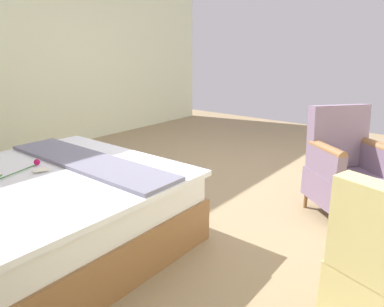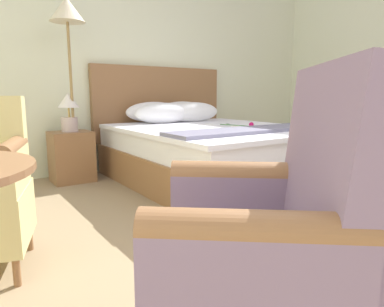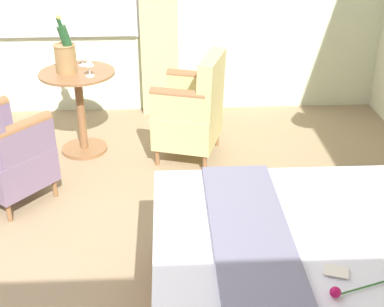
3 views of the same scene
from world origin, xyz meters
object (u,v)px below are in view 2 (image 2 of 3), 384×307
object	(u,v)px
bedside_lamp	(69,109)
floor_lamp_brass	(68,27)
nightstand	(72,157)
armchair_facing_bed	(268,268)
bed	(207,148)

from	to	relation	value
bedside_lamp	floor_lamp_brass	distance (m)	0.81
nightstand	bedside_lamp	world-z (taller)	bedside_lamp
bedside_lamp	floor_lamp_brass	xyz separation A→B (m)	(0.03, -0.04, 0.80)
floor_lamp_brass	nightstand	bearing A→B (deg)	123.18
bedside_lamp	floor_lamp_brass	bearing A→B (deg)	-56.79
nightstand	armchair_facing_bed	distance (m)	3.08
floor_lamp_brass	armchair_facing_bed	xyz separation A→B (m)	(-0.33, -3.02, -1.13)
bed	armchair_facing_bed	distance (m)	2.79
armchair_facing_bed	floor_lamp_brass	bearing A→B (deg)	83.68
bed	nightstand	xyz separation A→B (m)	(-1.24, 0.74, -0.08)
armchair_facing_bed	bedside_lamp	bearing A→B (deg)	84.28
nightstand	armchair_facing_bed	xyz separation A→B (m)	(-0.31, -3.06, 0.18)
bedside_lamp	armchair_facing_bed	world-z (taller)	armchair_facing_bed
bedside_lamp	armchair_facing_bed	distance (m)	3.09
bedside_lamp	armchair_facing_bed	bearing A→B (deg)	-95.72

